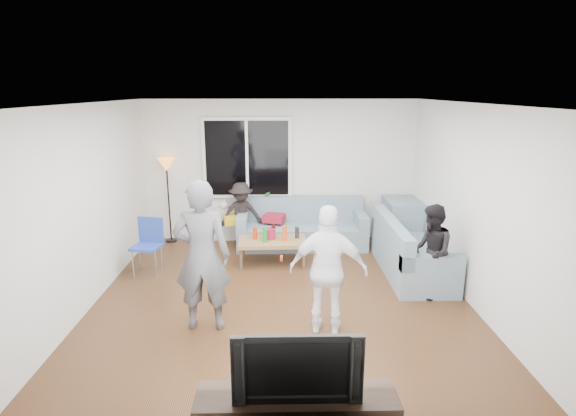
{
  "coord_description": "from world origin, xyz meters",
  "views": [
    {
      "loc": [
        -0.03,
        -5.6,
        2.77
      ],
      "look_at": [
        0.1,
        0.6,
        1.15
      ],
      "focal_mm": 28.47,
      "sensor_mm": 36.0,
      "label": 1
    }
  ],
  "objects_px": {
    "player_left": "(202,256)",
    "television": "(297,362)",
    "coffee_table": "(273,252)",
    "player_right": "(328,270)",
    "sofa_back_section": "(302,223)",
    "spectator_right": "(431,252)",
    "side_chair": "(147,247)",
    "sofa_right_section": "(412,247)",
    "floor_lamp": "(169,201)",
    "spectator_back": "(241,215)"
  },
  "relations": [
    {
      "from": "player_left",
      "to": "television",
      "type": "height_order",
      "value": "player_left"
    },
    {
      "from": "coffee_table",
      "to": "television",
      "type": "bearing_deg",
      "value": -86.58
    },
    {
      "from": "player_right",
      "to": "television",
      "type": "bearing_deg",
      "value": 86.09
    },
    {
      "from": "sofa_back_section",
      "to": "spectator_right",
      "type": "height_order",
      "value": "spectator_right"
    },
    {
      "from": "side_chair",
      "to": "player_right",
      "type": "xyz_separation_m",
      "value": [
        2.58,
        -1.77,
        0.33
      ]
    },
    {
      "from": "player_left",
      "to": "player_right",
      "type": "height_order",
      "value": "player_left"
    },
    {
      "from": "sofa_back_section",
      "to": "sofa_right_section",
      "type": "bearing_deg",
      "value": -38.11
    },
    {
      "from": "sofa_back_section",
      "to": "television",
      "type": "distance_m",
      "value": 4.79
    },
    {
      "from": "side_chair",
      "to": "player_right",
      "type": "relative_size",
      "value": 0.56
    },
    {
      "from": "floor_lamp",
      "to": "spectator_right",
      "type": "bearing_deg",
      "value": -30.88
    },
    {
      "from": "spectator_right",
      "to": "player_left",
      "type": "bearing_deg",
      "value": -66.99
    },
    {
      "from": "coffee_table",
      "to": "spectator_right",
      "type": "relative_size",
      "value": 0.85
    },
    {
      "from": "television",
      "to": "sofa_back_section",
      "type": "bearing_deg",
      "value": 86.63
    },
    {
      "from": "spectator_right",
      "to": "floor_lamp",
      "type": "bearing_deg",
      "value": -112.52
    },
    {
      "from": "sofa_back_section",
      "to": "side_chair",
      "type": "height_order",
      "value": "side_chair"
    },
    {
      "from": "floor_lamp",
      "to": "spectator_right",
      "type": "distance_m",
      "value": 4.74
    },
    {
      "from": "coffee_table",
      "to": "side_chair",
      "type": "relative_size",
      "value": 1.28
    },
    {
      "from": "sofa_back_section",
      "to": "player_right",
      "type": "distance_m",
      "value": 3.04
    },
    {
      "from": "sofa_back_section",
      "to": "spectator_back",
      "type": "xyz_separation_m",
      "value": [
        -1.08,
        0.03,
        0.16
      ]
    },
    {
      "from": "player_right",
      "to": "spectator_right",
      "type": "bearing_deg",
      "value": -138.99
    },
    {
      "from": "side_chair",
      "to": "spectator_right",
      "type": "height_order",
      "value": "spectator_right"
    },
    {
      "from": "sofa_right_section",
      "to": "player_right",
      "type": "bearing_deg",
      "value": 139.43
    },
    {
      "from": "sofa_back_section",
      "to": "player_right",
      "type": "bearing_deg",
      "value": -87.17
    },
    {
      "from": "sofa_right_section",
      "to": "television",
      "type": "xyz_separation_m",
      "value": [
        -1.92,
        -3.49,
        0.3
      ]
    },
    {
      "from": "floor_lamp",
      "to": "player_left",
      "type": "distance_m",
      "value": 3.4
    },
    {
      "from": "sofa_back_section",
      "to": "spectator_back",
      "type": "bearing_deg",
      "value": 178.42
    },
    {
      "from": "player_right",
      "to": "sofa_back_section",
      "type": "bearing_deg",
      "value": -77.24
    },
    {
      "from": "sofa_right_section",
      "to": "side_chair",
      "type": "xyz_separation_m",
      "value": [
        -4.07,
        0.03,
        0.01
      ]
    },
    {
      "from": "sofa_back_section",
      "to": "floor_lamp",
      "type": "distance_m",
      "value": 2.48
    },
    {
      "from": "spectator_back",
      "to": "television",
      "type": "relative_size",
      "value": 1.17
    },
    {
      "from": "coffee_table",
      "to": "spectator_back",
      "type": "bearing_deg",
      "value": 123.02
    },
    {
      "from": "side_chair",
      "to": "spectator_back",
      "type": "xyz_separation_m",
      "value": [
        1.35,
        1.28,
        0.16
      ]
    },
    {
      "from": "television",
      "to": "floor_lamp",
      "type": "bearing_deg",
      "value": 112.96
    },
    {
      "from": "sofa_right_section",
      "to": "player_left",
      "type": "distance_m",
      "value": 3.39
    },
    {
      "from": "coffee_table",
      "to": "television",
      "type": "xyz_separation_m",
      "value": [
        0.23,
        -3.92,
        0.53
      ]
    },
    {
      "from": "side_chair",
      "to": "spectator_right",
      "type": "xyz_separation_m",
      "value": [
        4.07,
        -0.87,
        0.22
      ]
    },
    {
      "from": "sofa_back_section",
      "to": "television",
      "type": "xyz_separation_m",
      "value": [
        -0.28,
        -4.77,
        0.3
      ]
    },
    {
      "from": "sofa_back_section",
      "to": "spectator_right",
      "type": "distance_m",
      "value": 2.69
    },
    {
      "from": "television",
      "to": "player_right",
      "type": "bearing_deg",
      "value": 76.16
    },
    {
      "from": "coffee_table",
      "to": "player_left",
      "type": "xyz_separation_m",
      "value": [
        -0.79,
        -2.05,
        0.7
      ]
    },
    {
      "from": "player_right",
      "to": "television",
      "type": "height_order",
      "value": "player_right"
    },
    {
      "from": "floor_lamp",
      "to": "side_chair",
      "type": "bearing_deg",
      "value": -90.0
    },
    {
      "from": "sofa_right_section",
      "to": "player_right",
      "type": "relative_size",
      "value": 1.31
    },
    {
      "from": "sofa_back_section",
      "to": "television",
      "type": "height_order",
      "value": "television"
    },
    {
      "from": "floor_lamp",
      "to": "player_left",
      "type": "xyz_separation_m",
      "value": [
        1.13,
        -3.2,
        0.12
      ]
    },
    {
      "from": "side_chair",
      "to": "floor_lamp",
      "type": "height_order",
      "value": "floor_lamp"
    },
    {
      "from": "sofa_back_section",
      "to": "sofa_right_section",
      "type": "xyz_separation_m",
      "value": [
        1.64,
        -1.28,
        0.0
      ]
    },
    {
      "from": "spectator_right",
      "to": "spectator_back",
      "type": "distance_m",
      "value": 3.47
    },
    {
      "from": "spectator_right",
      "to": "coffee_table",
      "type": "bearing_deg",
      "value": -112.36
    },
    {
      "from": "player_right",
      "to": "television",
      "type": "distance_m",
      "value": 1.8
    }
  ]
}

